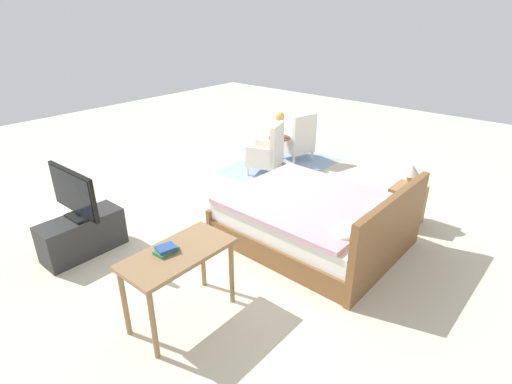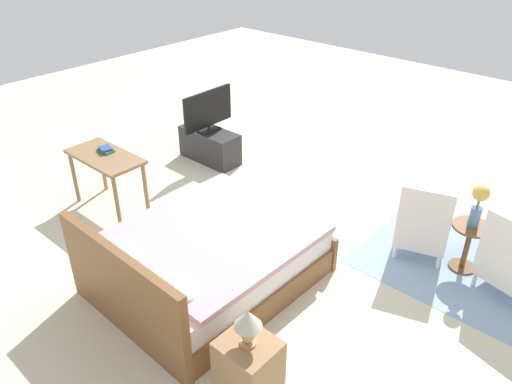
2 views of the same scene
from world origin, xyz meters
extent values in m
plane|color=beige|center=(0.00, 0.00, 0.00)|extent=(16.00, 16.00, 0.00)
cube|color=#8EA8C6|center=(-1.86, -0.93, 0.00)|extent=(2.10, 1.50, 0.01)
cube|color=brown|center=(0.03, 1.00, 0.14)|extent=(1.73, 2.13, 0.28)
cube|color=white|center=(0.03, 1.00, 0.40)|extent=(1.66, 2.04, 0.24)
cube|color=#CC9EAD|center=(0.02, 0.91, 0.55)|extent=(1.71, 1.88, 0.06)
cube|color=brown|center=(0.04, 2.00, 0.48)|extent=(1.72, 0.11, 0.96)
cube|color=brown|center=(0.01, -0.02, 0.20)|extent=(1.72, 0.09, 0.40)
ellipsoid|color=white|center=(-0.34, 1.74, 0.59)|extent=(0.45, 0.29, 0.14)
ellipsoid|color=white|center=(0.42, 1.72, 0.59)|extent=(0.45, 0.29, 0.14)
cylinder|color=white|center=(-2.62, -1.09, 0.09)|extent=(0.04, 0.04, 0.16)
cylinder|color=white|center=(-2.18, -1.21, 0.09)|extent=(0.04, 0.04, 0.16)
cylinder|color=white|center=(-2.51, -0.65, 0.09)|extent=(0.04, 0.04, 0.16)
cylinder|color=white|center=(-2.06, -0.76, 0.09)|extent=(0.04, 0.04, 0.16)
cube|color=white|center=(-2.34, -0.93, 0.23)|extent=(0.66, 0.66, 0.12)
cube|color=#C6B289|center=(-2.34, -0.93, 0.34)|extent=(0.60, 0.60, 0.10)
cube|color=white|center=(-2.29, -0.71, 0.61)|extent=(0.54, 0.21, 0.64)
cube|color=white|center=(-2.57, -0.87, 0.42)|extent=(0.20, 0.51, 0.26)
cube|color=white|center=(-2.12, -0.99, 0.42)|extent=(0.20, 0.51, 0.26)
cylinder|color=white|center=(-1.51, -1.22, 0.09)|extent=(0.04, 0.04, 0.16)
cylinder|color=white|center=(-1.08, -1.07, 0.09)|extent=(0.04, 0.04, 0.16)
cylinder|color=white|center=(-1.66, -0.78, 0.09)|extent=(0.04, 0.04, 0.16)
cylinder|color=white|center=(-1.23, -0.64, 0.09)|extent=(0.04, 0.04, 0.16)
cube|color=white|center=(-1.37, -0.93, 0.23)|extent=(0.68, 0.68, 0.12)
cube|color=#C6B289|center=(-1.37, -0.93, 0.34)|extent=(0.63, 0.63, 0.10)
cube|color=white|center=(-1.44, -0.71, 0.61)|extent=(0.54, 0.25, 0.64)
cube|color=white|center=(-1.59, -1.00, 0.42)|extent=(0.23, 0.51, 0.26)
cube|color=white|center=(-1.15, -0.85, 0.42)|extent=(0.23, 0.51, 0.26)
cylinder|color=brown|center=(-1.86, -0.97, 0.01)|extent=(0.28, 0.28, 0.03)
cylinder|color=brown|center=(-1.86, -0.97, 0.27)|extent=(0.06, 0.06, 0.50)
cylinder|color=brown|center=(-1.86, -0.97, 0.54)|extent=(0.40, 0.40, 0.02)
cylinder|color=#4C709E|center=(-1.86, -0.97, 0.66)|extent=(0.11, 0.11, 0.22)
cylinder|color=#477538|center=(-1.86, -0.97, 0.82)|extent=(0.02, 0.02, 0.10)
sphere|color=#E0B251|center=(-1.86, -0.97, 0.94)|extent=(0.17, 0.17, 0.17)
cube|color=#997047|center=(-1.19, 1.73, 0.27)|extent=(0.44, 0.40, 0.54)
cube|color=brown|center=(-1.19, 1.53, 0.38)|extent=(0.37, 0.01, 0.09)
cylinder|color=tan|center=(-1.19, 1.73, 0.55)|extent=(0.13, 0.13, 0.02)
ellipsoid|color=tan|center=(-1.19, 1.73, 0.64)|extent=(0.11, 0.11, 0.16)
cone|color=beige|center=(-1.19, 1.73, 0.80)|extent=(0.22, 0.22, 0.15)
cube|color=#2D2D2D|center=(2.07, -0.96, 0.24)|extent=(0.96, 0.40, 0.48)
cube|color=black|center=(2.07, -0.96, 0.50)|extent=(0.21, 0.32, 0.03)
cylinder|color=black|center=(2.07, -0.96, 0.54)|extent=(0.04, 0.04, 0.05)
cube|color=black|center=(2.07, -0.96, 0.83)|extent=(0.06, 0.91, 0.53)
cube|color=black|center=(2.09, -0.96, 0.83)|extent=(0.02, 0.85, 0.48)
cylinder|color=#8E6B47|center=(1.55, 0.62, 0.35)|extent=(0.05, 0.05, 0.71)
cylinder|color=#8E6B47|center=(2.49, 0.62, 0.35)|extent=(0.05, 0.05, 0.71)
cylinder|color=#8E6B47|center=(1.55, 1.04, 0.35)|extent=(0.05, 0.05, 0.71)
cylinder|color=#8E6B47|center=(2.49, 1.04, 0.35)|extent=(0.05, 0.05, 0.71)
cube|color=#8E6B47|center=(2.02, 0.83, 0.73)|extent=(1.04, 0.52, 0.04)
cube|color=#337A47|center=(2.09, 0.76, 0.76)|extent=(0.21, 0.14, 0.03)
cube|color=#284C8E|center=(2.09, 0.76, 0.79)|extent=(0.19, 0.17, 0.03)
camera|label=1|loc=(3.87, 3.33, 2.75)|focal=28.00mm
camera|label=2|loc=(-3.02, 3.69, 3.45)|focal=35.00mm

